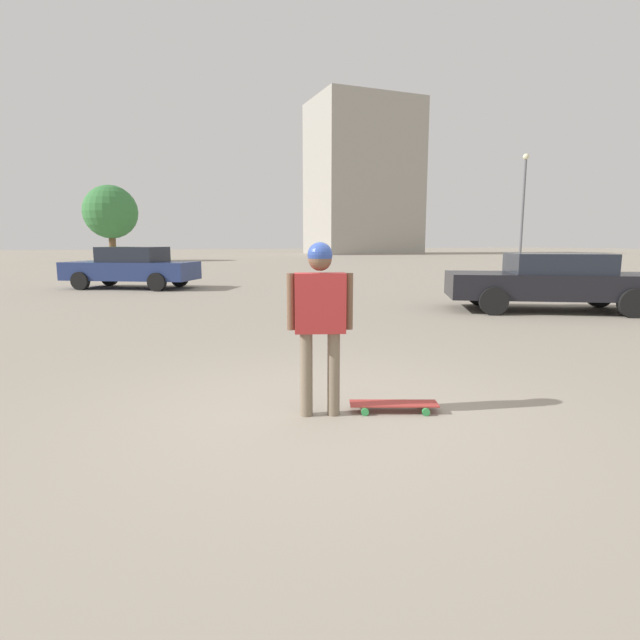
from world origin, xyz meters
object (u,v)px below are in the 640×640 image
object	(u,v)px
skateboard	(394,404)
car_parked_far	(132,267)
person	(320,309)
car_parked_near	(552,281)

from	to	relation	value
skateboard	car_parked_far	distance (m)	15.12
person	car_parked_near	bearing A→B (deg)	49.24
person	car_parked_far	size ratio (longest dim) A/B	0.34
person	car_parked_near	distance (m)	9.21
skateboard	car_parked_far	bearing A→B (deg)	-60.24
skateboard	car_parked_far	size ratio (longest dim) A/B	0.18
person	skateboard	xyz separation A→B (m)	(-0.71, 0.17, -0.96)
skateboard	person	bearing A→B (deg)	8.13
person	car_parked_near	world-z (taller)	person
car_parked_far	car_parked_near	bearing A→B (deg)	163.53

